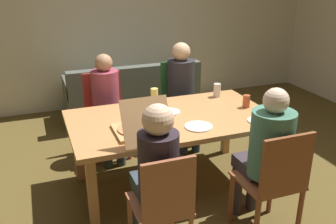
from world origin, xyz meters
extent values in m
plane|color=brown|center=(0.00, 0.00, 0.00)|extent=(20.00, 20.00, 0.00)
cube|color=beige|center=(0.00, 2.64, 1.49)|extent=(6.91, 0.12, 2.97)
cube|color=tan|center=(0.00, 0.00, 0.72)|extent=(1.92, 1.09, 0.05)
cube|color=tan|center=(-0.85, -0.44, 0.35)|extent=(0.08, 0.08, 0.69)
cube|color=tan|center=(0.85, -0.44, 0.35)|extent=(0.08, 0.08, 0.69)
cube|color=tan|center=(-0.85, 0.44, 0.35)|extent=(0.08, 0.08, 0.69)
cube|color=tan|center=(0.85, 0.44, 0.35)|extent=(0.08, 0.08, 0.69)
cylinder|color=#B4322D|center=(-0.26, 0.68, 0.23)|extent=(0.05, 0.05, 0.47)
cylinder|color=#B4322D|center=(-0.65, 0.68, 0.23)|extent=(0.05, 0.05, 0.47)
cylinder|color=#B4322D|center=(-0.26, 1.06, 0.23)|extent=(0.05, 0.05, 0.47)
cylinder|color=#B4322D|center=(-0.65, 1.06, 0.23)|extent=(0.05, 0.05, 0.47)
cube|color=#B4322D|center=(-0.45, 0.87, 0.48)|extent=(0.46, 0.45, 0.02)
cube|color=#B4322D|center=(-0.45, 1.08, 0.72)|extent=(0.43, 0.03, 0.45)
cylinder|color=#374449|center=(-0.38, 0.58, 0.24)|extent=(0.10, 0.10, 0.49)
cylinder|color=#374449|center=(-0.53, 0.58, 0.24)|extent=(0.10, 0.10, 0.49)
cube|color=#374449|center=(-0.45, 0.72, 0.54)|extent=(0.27, 0.31, 0.11)
cylinder|color=#963B50|center=(-0.45, 0.87, 0.78)|extent=(0.30, 0.30, 0.48)
sphere|color=#AB7B59|center=(-0.45, 0.87, 1.10)|extent=(0.19, 0.19, 0.19)
cylinder|color=brown|center=(0.26, -0.73, 0.23)|extent=(0.04, 0.04, 0.47)
cylinder|color=brown|center=(0.66, -0.73, 0.23)|extent=(0.04, 0.04, 0.47)
cylinder|color=brown|center=(0.66, -1.12, 0.23)|extent=(0.04, 0.04, 0.47)
cube|color=brown|center=(0.46, -0.93, 0.48)|extent=(0.46, 0.44, 0.02)
cube|color=brown|center=(0.46, -1.13, 0.72)|extent=(0.43, 0.03, 0.47)
cylinder|color=#383036|center=(0.37, -0.63, 0.24)|extent=(0.10, 0.10, 0.49)
cylinder|color=#383036|center=(0.54, -0.63, 0.24)|extent=(0.10, 0.10, 0.49)
cube|color=#383036|center=(0.46, -0.77, 0.54)|extent=(0.30, 0.31, 0.11)
cylinder|color=#447860|center=(0.46, -0.93, 0.80)|extent=(0.33, 0.33, 0.53)
sphere|color=beige|center=(0.46, -0.93, 1.15)|extent=(0.19, 0.19, 0.19)
cylinder|color=#9A5938|center=(-0.62, -0.73, 0.23)|extent=(0.04, 0.04, 0.47)
cylinder|color=#9A5938|center=(-0.28, -0.73, 0.23)|extent=(0.04, 0.04, 0.47)
cube|color=#9A5938|center=(-0.45, -0.92, 0.48)|extent=(0.39, 0.43, 0.02)
cube|color=#9A5938|center=(-0.45, -1.12, 0.71)|extent=(0.37, 0.03, 0.45)
cylinder|color=#334149|center=(-0.52, -0.61, 0.24)|extent=(0.10, 0.10, 0.49)
cylinder|color=#334149|center=(-0.38, -0.61, 0.24)|extent=(0.10, 0.10, 0.49)
cube|color=#334149|center=(-0.45, -0.76, 0.54)|extent=(0.26, 0.32, 0.11)
cylinder|color=#2E242E|center=(-0.45, -0.92, 0.79)|extent=(0.28, 0.28, 0.50)
sphere|color=beige|center=(-0.45, -0.92, 1.13)|extent=(0.22, 0.22, 0.22)
cylinder|color=#296A32|center=(0.62, 0.72, 0.23)|extent=(0.04, 0.04, 0.47)
cylinder|color=#296A32|center=(0.29, 0.72, 0.23)|extent=(0.04, 0.04, 0.47)
cylinder|color=#296A32|center=(0.62, 1.05, 0.23)|extent=(0.04, 0.04, 0.47)
cylinder|color=#296A32|center=(0.29, 1.05, 0.23)|extent=(0.04, 0.04, 0.47)
cube|color=#296A32|center=(0.46, 0.88, 0.48)|extent=(0.39, 0.40, 0.02)
cube|color=#296A32|center=(0.46, 1.07, 0.75)|extent=(0.37, 0.03, 0.51)
cylinder|color=#2D3B4E|center=(0.54, 0.58, 0.24)|extent=(0.10, 0.10, 0.49)
cylinder|color=#2D3B4E|center=(0.38, 0.58, 0.24)|extent=(0.10, 0.10, 0.49)
cube|color=#2D3B4E|center=(0.46, 0.72, 0.54)|extent=(0.29, 0.32, 0.11)
cylinder|color=#2A292F|center=(0.46, 0.88, 0.80)|extent=(0.32, 0.32, 0.51)
sphere|color=#DDB182|center=(0.46, 0.88, 1.15)|extent=(0.22, 0.22, 0.22)
cube|color=tan|center=(-0.40, -0.21, 0.75)|extent=(0.39, 0.39, 0.03)
cylinder|color=#C07D48|center=(-0.40, -0.21, 0.77)|extent=(0.34, 0.34, 0.01)
cube|color=tan|center=(-0.40, -0.49, 0.94)|extent=(0.39, 0.17, 0.35)
cylinder|color=white|center=(0.14, -0.31, 0.75)|extent=(0.25, 0.25, 0.01)
cylinder|color=white|center=(0.02, 0.12, 0.75)|extent=(0.21, 0.21, 0.01)
cylinder|color=white|center=(-0.24, 0.35, 0.75)|extent=(0.21, 0.21, 0.01)
cone|color=gold|center=(-0.24, 0.35, 0.76)|extent=(0.12, 0.12, 0.02)
cylinder|color=white|center=(0.72, -0.39, 0.75)|extent=(0.23, 0.23, 0.01)
cylinder|color=#B24F2B|center=(0.80, -0.02, 0.80)|extent=(0.07, 0.07, 0.13)
cylinder|color=#DACC5C|center=(-0.02, 0.46, 0.81)|extent=(0.08, 0.08, 0.15)
cylinder|color=silver|center=(0.68, 0.38, 0.81)|extent=(0.08, 0.08, 0.15)
cube|color=#4F554C|center=(0.13, 1.98, 0.22)|extent=(1.85, 0.81, 0.43)
cube|color=#4F554C|center=(0.13, 1.65, 0.63)|extent=(1.85, 0.16, 0.39)
cube|color=#4F554C|center=(-0.70, 1.98, 0.52)|extent=(0.20, 0.77, 0.18)
cube|color=#4F554C|center=(0.95, 1.98, 0.52)|extent=(0.20, 0.77, 0.18)
camera|label=1|loc=(-1.18, -3.03, 2.06)|focal=39.59mm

